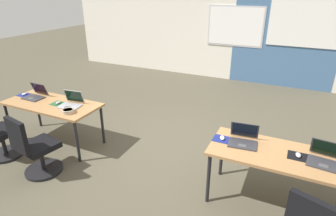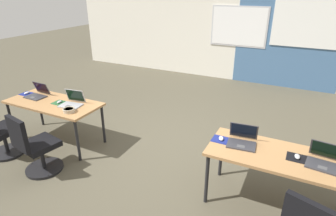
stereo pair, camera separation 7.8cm
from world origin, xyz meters
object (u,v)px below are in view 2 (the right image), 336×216
desk_near_left (54,105)px  mouse_near_left_inner (59,102)px  laptop_near_right_end (324,160)px  snack_bowl (69,110)px  mouse_near_right_end (297,156)px  laptop_near_right_inner (242,140)px  desk_near_right (279,160)px  laptop_near_left_inner (72,102)px  chair_near_left_inner (35,149)px  laptop_near_left_end (37,94)px  mouse_near_left_end (27,93)px  mouse_near_right_inner (221,138)px

desk_near_left → mouse_near_left_inner: (0.13, 0.02, 0.08)m
laptop_near_right_end → snack_bowl: bearing=-170.1°
mouse_near_right_end → laptop_near_right_inner: laptop_near_right_inner is taller
desk_near_right → laptop_near_left_inner: (-3.12, 0.05, 0.11)m
laptop_near_right_inner → chair_near_left_inner: (-2.63, -0.84, -0.39)m
laptop_near_left_end → mouse_near_left_end: laptop_near_left_end is taller
chair_near_left_inner → mouse_near_left_end: bearing=-26.0°
mouse_near_left_inner → laptop_near_left_inner: bearing=7.6°
desk_near_left → chair_near_left_inner: size_ratio=1.74×
mouse_near_right_inner → snack_bowl: 2.29m
mouse_near_left_end → snack_bowl: size_ratio=0.57×
mouse_near_left_end → laptop_near_right_inner: bearing=-0.0°
desk_near_left → laptop_near_left_end: 0.44m
laptop_near_right_end → chair_near_left_inner: (-3.50, -0.80, -0.39)m
desk_near_left → laptop_near_left_inner: (0.38, 0.05, 0.11)m
laptop_near_right_end → mouse_near_left_inner: laptop_near_right_end is taller
desk_near_left → laptop_near_left_inner: 0.39m
mouse_near_left_end → snack_bowl: snack_bowl is taller
desk_near_left → mouse_near_right_end: size_ratio=14.91×
desk_near_right → mouse_near_left_end: bearing=179.1°
desk_near_right → mouse_near_right_inner: mouse_near_right_inner is taller
desk_near_left → laptop_near_right_end: bearing=0.2°
desk_near_right → mouse_near_right_inner: (-0.69, 0.03, 0.08)m
laptop_near_left_inner → laptop_near_right_inner: bearing=-7.5°
mouse_near_left_inner → snack_bowl: bearing=-26.6°
laptop_near_right_inner → laptop_near_left_inner: 2.68m
mouse_near_left_end → desk_near_right: bearing=-0.9°
laptop_near_left_inner → mouse_near_left_end: (-1.07, 0.01, -0.03)m
mouse_near_right_end → laptop_near_left_end: bearing=179.3°
mouse_near_left_inner → laptop_near_left_end: laptop_near_left_end is taller
desk_near_right → laptop_near_left_end: (-3.93, 0.07, 0.11)m
chair_near_left_inner → snack_bowl: chair_near_left_inner is taller
laptop_near_left_end → mouse_near_left_end: (-0.27, -0.00, -0.03)m
desk_near_right → chair_near_left_inner: 3.18m
laptop_near_right_end → chair_near_left_inner: 3.61m
laptop_near_right_inner → mouse_near_left_end: laptop_near_right_inner is taller
desk_near_left → laptop_near_right_inner: (3.05, 0.06, 0.11)m
chair_near_left_inner → mouse_near_left_inner: bearing=-58.6°
mouse_near_left_inner → snack_bowl: snack_bowl is taller
mouse_near_left_inner → desk_near_right: bearing=-0.3°
laptop_near_right_inner → chair_near_left_inner: size_ratio=0.39×
mouse_near_right_end → mouse_near_left_end: 4.36m
desk_near_right → laptop_near_right_end: laptop_near_right_end is taller
laptop_near_right_end → chair_near_left_inner: laptop_near_right_end is taller
laptop_near_right_end → snack_bowl: (-3.40, -0.20, -0.01)m
mouse_near_right_inner → snack_bowl: snack_bowl is taller
desk_near_right → laptop_near_right_inner: (-0.45, 0.06, 0.11)m
mouse_near_right_end → laptop_near_left_end: laptop_near_left_end is taller
mouse_near_left_end → desk_near_left: bearing=-5.3°
desk_near_right → laptop_near_left_end: laptop_near_left_end is taller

